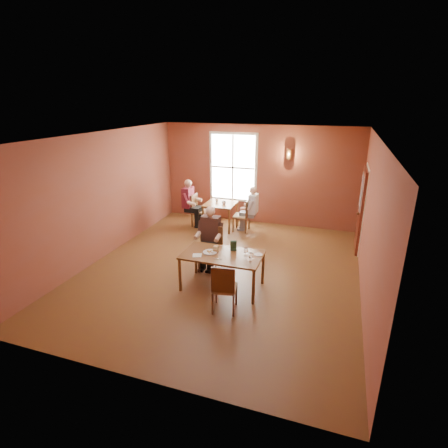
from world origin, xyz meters
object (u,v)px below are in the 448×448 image
(diner_main, at_px, (210,242))
(second_table, at_px, (220,216))
(chair_diner_maroon, at_px, (200,210))
(main_table, at_px, (222,271))
(diner_maroon, at_px, (199,204))
(chair_diner_main, at_px, (211,250))
(chair_empty, at_px, (225,287))
(chair_diner_white, at_px, (241,215))
(diner_white, at_px, (242,210))

(diner_main, xyz_separation_m, second_table, (-0.69, 2.70, -0.30))
(chair_diner_maroon, bearing_deg, second_table, 90.00)
(main_table, xyz_separation_m, diner_maroon, (-1.87, 3.32, 0.32))
(main_table, distance_m, chair_diner_main, 0.83)
(chair_empty, height_order, chair_diner_white, chair_diner_white)
(chair_empty, bearing_deg, diner_maroon, 108.96)
(chair_empty, distance_m, diner_white, 4.16)
(diner_main, height_order, chair_diner_maroon, diner_main)
(chair_diner_main, bearing_deg, chair_diner_maroon, -63.39)
(diner_main, xyz_separation_m, chair_empty, (0.81, -1.38, -0.21))
(main_table, relative_size, chair_diner_maroon, 1.63)
(chair_diner_white, relative_size, diner_white, 0.75)
(diner_maroon, bearing_deg, diner_main, 26.87)
(diner_main, relative_size, diner_maroon, 0.99)
(diner_maroon, bearing_deg, chair_diner_maroon, 90.00)
(diner_main, distance_m, diner_white, 2.70)
(main_table, bearing_deg, chair_diner_main, 127.57)
(second_table, bearing_deg, diner_maroon, 180.00)
(chair_diner_main, xyz_separation_m, diner_white, (-0.01, 2.67, 0.14))
(second_table, bearing_deg, chair_diner_main, -75.57)
(second_table, distance_m, diner_maroon, 0.75)
(diner_main, relative_size, second_table, 1.57)
(diner_main, xyz_separation_m, chair_diner_maroon, (-1.34, 2.70, -0.20))
(chair_diner_main, distance_m, diner_main, 0.19)
(main_table, distance_m, diner_maroon, 3.82)
(diner_white, distance_m, diner_maroon, 1.36)
(chair_empty, xyz_separation_m, second_table, (-1.49, 4.08, -0.09))
(chair_empty, xyz_separation_m, chair_diner_white, (-0.84, 4.08, 0.00))
(diner_main, relative_size, chair_diner_white, 1.44)
(chair_empty, distance_m, diner_maroon, 4.63)
(chair_diner_white, height_order, chair_diner_maroon, chair_diner_maroon)
(chair_diner_maroon, bearing_deg, diner_white, 90.00)
(chair_empty, xyz_separation_m, diner_white, (-0.81, 4.08, 0.17))
(second_table, xyz_separation_m, chair_diner_maroon, (-0.65, 0.00, 0.10))
(main_table, relative_size, second_table, 1.82)
(diner_white, bearing_deg, second_table, 90.00)
(second_table, relative_size, diner_maroon, 0.63)
(second_table, bearing_deg, diner_main, -75.73)
(chair_diner_main, distance_m, chair_diner_maroon, 2.98)
(diner_main, xyz_separation_m, diner_white, (-0.01, 2.70, -0.05))
(second_table, height_order, chair_diner_maroon, chair_diner_maroon)
(second_table, bearing_deg, diner_white, 0.00)
(diner_main, distance_m, chair_empty, 1.61)
(chair_diner_main, distance_m, chair_empty, 1.63)
(second_table, height_order, diner_white, diner_white)
(chair_empty, bearing_deg, chair_diner_white, 92.59)
(diner_main, xyz_separation_m, chair_diner_white, (-0.04, 2.70, -0.21))
(main_table, bearing_deg, chair_diner_white, 99.18)
(chair_empty, height_order, chair_diner_maroon, chair_diner_maroon)
(diner_white, bearing_deg, chair_diner_white, 90.00)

